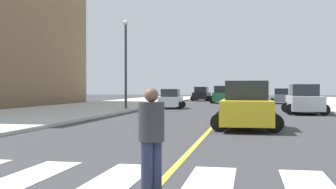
{
  "coord_description": "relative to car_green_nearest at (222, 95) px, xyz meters",
  "views": [
    {
      "loc": [
        1.61,
        -3.28,
        1.76
      ],
      "look_at": [
        -4.71,
        29.38,
        1.28
      ],
      "focal_mm": 44.65,
      "sensor_mm": 36.0,
      "label": 1
    }
  ],
  "objects": [
    {
      "name": "sidewalk_kerb_west",
      "position": [
        -10.67,
        -27.03,
        -0.89
      ],
      "size": [
        10.0,
        120.0,
        0.15
      ],
      "primitive_type": "cube",
      "color": "#B2ADA3",
      "rests_on": "ground"
    },
    {
      "name": "crosswalk_paint",
      "position": [
        1.53,
        -43.03,
        -0.96
      ],
      "size": [
        13.5,
        4.0,
        0.01
      ],
      "color": "silver",
      "rests_on": "ground"
    },
    {
      "name": "lane_divider_paint",
      "position": [
        1.53,
        -7.03,
        -0.96
      ],
      "size": [
        0.16,
        80.0,
        0.01
      ],
      "primitive_type": "cube",
      "color": "yellow",
      "rests_on": "ground"
    },
    {
      "name": "car_green_nearest",
      "position": [
        0.0,
        0.0,
        0.0
      ],
      "size": [
        2.94,
        4.66,
        2.07
      ],
      "rotation": [
        0.0,
        0.0,
        0.02
      ],
      "color": "#236B42",
      "rests_on": "ground"
    },
    {
      "name": "car_silver_second",
      "position": [
        6.92,
        -20.13,
        -0.01
      ],
      "size": [
        2.89,
        4.61,
        2.05
      ],
      "rotation": [
        0.0,
        0.0,
        3.15
      ],
      "color": "#B7B7BC",
      "rests_on": "ground"
    },
    {
      "name": "car_black_third",
      "position": [
        -3.4,
        8.39,
        -0.04
      ],
      "size": [
        2.91,
        4.53,
        1.99
      ],
      "rotation": [
        0.0,
        0.0,
        -0.04
      ],
      "color": "black",
      "rests_on": "ground"
    },
    {
      "name": "car_yellow_fourth",
      "position": [
        3.04,
        -31.76,
        0.01
      ],
      "size": [
        2.95,
        4.69,
        2.09
      ],
      "rotation": [
        0.0,
        0.0,
        3.15
      ],
      "color": "gold",
      "rests_on": "ground"
    },
    {
      "name": "car_gray_fifth",
      "position": [
        6.85,
        -0.21,
        -0.14
      ],
      "size": [
        2.51,
        3.97,
        1.76
      ],
      "rotation": [
        0.0,
        0.0,
        3.12
      ],
      "color": "slate",
      "rests_on": "ground"
    },
    {
      "name": "car_white_sixth",
      "position": [
        -3.59,
        -14.25,
        -0.17
      ],
      "size": [
        2.51,
        3.9,
        1.71
      ],
      "rotation": [
        0.0,
        0.0,
        0.05
      ],
      "color": "silver",
      "rests_on": "ground"
    },
    {
      "name": "pedestrian_crossing",
      "position": [
        1.54,
        -43.51,
        0.01
      ],
      "size": [
        0.44,
        0.44,
        1.77
      ],
      "rotation": [
        0.0,
        0.0,
        0.84
      ],
      "color": "#232847",
      "rests_on": "ground"
    },
    {
      "name": "street_lamp",
      "position": [
        -6.58,
        -18.0,
        3.4
      ],
      "size": [
        0.44,
        0.44,
        7.11
      ],
      "color": "#38383D",
      "rests_on": "sidewalk_kerb_west"
    }
  ]
}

